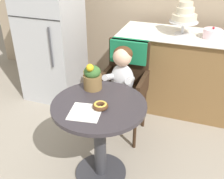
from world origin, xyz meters
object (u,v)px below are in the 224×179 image
(round_layer_cake, at_px, (212,34))
(cafe_table, at_px, (100,126))
(flower_vase, at_px, (92,77))
(tiered_cake_stand, at_px, (184,15))
(wicker_chair, at_px, (126,74))
(refrigerator, at_px, (51,30))
(donut_front, at_px, (100,106))
(seated_child, at_px, (121,78))

(round_layer_cake, bearing_deg, cafe_table, -119.96)
(flower_vase, bearing_deg, tiered_cake_stand, 62.85)
(wicker_chair, distance_m, round_layer_cake, 0.98)
(cafe_table, xyz_separation_m, flower_vase, (-0.13, 0.20, 0.32))
(round_layer_cake, bearing_deg, tiered_cake_stand, 173.84)
(wicker_chair, bearing_deg, round_layer_cake, 32.33)
(cafe_table, distance_m, round_layer_cake, 1.53)
(round_layer_cake, distance_m, refrigerator, 1.79)
(flower_vase, distance_m, tiered_cake_stand, 1.27)
(wicker_chair, xyz_separation_m, flower_vase, (-0.14, -0.49, 0.19))
(flower_vase, distance_m, refrigerator, 1.28)
(flower_vase, bearing_deg, refrigerator, 135.51)
(cafe_table, height_order, refrigerator, refrigerator)
(round_layer_cake, bearing_deg, donut_front, -117.83)
(seated_child, distance_m, donut_front, 0.60)
(donut_front, bearing_deg, seated_child, 92.79)
(wicker_chair, height_order, tiered_cake_stand, tiered_cake_stand)
(flower_vase, xyz_separation_m, round_layer_cake, (0.86, 1.07, 0.12))
(donut_front, relative_size, flower_vase, 0.48)
(flower_vase, relative_size, refrigerator, 0.14)
(seated_child, distance_m, tiered_cake_stand, 0.97)
(flower_vase, bearing_deg, round_layer_cake, 50.98)
(refrigerator, bearing_deg, wicker_chair, -21.08)
(cafe_table, distance_m, seated_child, 0.56)
(wicker_chair, xyz_separation_m, tiered_cake_stand, (0.43, 0.61, 0.46))
(donut_front, xyz_separation_m, round_layer_cake, (0.70, 1.32, 0.21))
(wicker_chair, xyz_separation_m, donut_front, (0.03, -0.75, 0.10))
(wicker_chair, bearing_deg, seated_child, -95.99)
(seated_child, relative_size, flower_vase, 3.04)
(cafe_table, bearing_deg, donut_front, -58.42)
(cafe_table, xyz_separation_m, tiered_cake_stand, (0.43, 1.30, 0.59))
(wicker_chair, bearing_deg, donut_front, -93.77)
(seated_child, xyz_separation_m, round_layer_cake, (0.73, 0.73, 0.27))
(flower_vase, bearing_deg, seated_child, 67.70)
(seated_child, height_order, round_layer_cake, round_layer_cake)
(wicker_chair, relative_size, refrigerator, 0.56)
(cafe_table, xyz_separation_m, wicker_chair, (0.00, 0.69, 0.13))
(flower_vase, height_order, tiered_cake_stand, tiered_cake_stand)
(donut_front, xyz_separation_m, refrigerator, (-1.08, 1.15, 0.11))
(wicker_chair, xyz_separation_m, seated_child, (0.00, -0.16, 0.04))
(tiered_cake_stand, xyz_separation_m, round_layer_cake, (0.30, -0.03, -0.15))
(wicker_chair, height_order, flower_vase, flower_vase)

